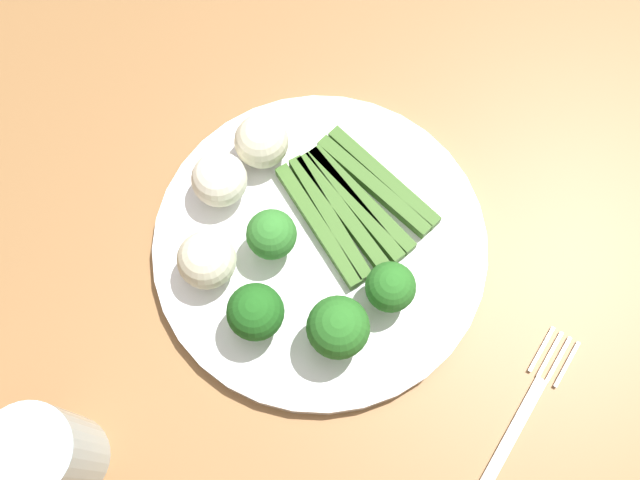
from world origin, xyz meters
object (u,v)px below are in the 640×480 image
at_px(dining_table, 396,282).
at_px(broccoli_outer_edge, 256,312).
at_px(plate, 320,245).
at_px(broccoli_back, 272,235).
at_px(fork, 523,414).
at_px(asparagus_bundle, 352,203).
at_px(broccoli_left, 390,287).
at_px(cauliflower_near_fork, 261,141).
at_px(cauliflower_mid, 207,260).
at_px(water_glass, 48,454).
at_px(cauliflower_edge, 219,179).
at_px(broccoli_front, 338,328).

distance_m(dining_table, broccoli_outer_edge, 0.22).
bearing_deg(plate, broccoli_back, -131.51).
bearing_deg(fork, broccoli_back, 88.56).
bearing_deg(dining_table, fork, -16.46).
distance_m(asparagus_bundle, broccoli_outer_edge, 0.14).
xyz_separation_m(broccoli_outer_edge, fork, (0.21, 0.09, -0.05)).
height_order(broccoli_back, fork, broccoli_back).
height_order(broccoli_left, cauliflower_near_fork, broccoli_left).
height_order(asparagus_bundle, fork, asparagus_bundle).
height_order(cauliflower_mid, fork, cauliflower_mid).
bearing_deg(broccoli_back, cauliflower_mid, -117.00).
bearing_deg(dining_table, broccoli_outer_edge, -109.08).
height_order(cauliflower_mid, cauliflower_near_fork, cauliflower_mid).
distance_m(plate, cauliflower_mid, 0.10).
distance_m(cauliflower_near_fork, fork, 0.32).
bearing_deg(broccoli_left, fork, 0.99).
relative_size(dining_table, water_glass, 13.55).
relative_size(plate, fork, 1.78).
distance_m(broccoli_outer_edge, cauliflower_mid, 0.06).
distance_m(fork, water_glass, 0.38).
bearing_deg(cauliflower_edge, broccoli_front, -10.47).
distance_m(plate, water_glass, 0.28).
bearing_deg(plate, broccoli_front, -38.15).
bearing_deg(cauliflower_mid, broccoli_outer_edge, -5.34).
distance_m(plate, broccoli_left, 0.08).
bearing_deg(asparagus_bundle, water_glass, -84.23).
bearing_deg(cauliflower_edge, cauliflower_near_fork, 88.44).
distance_m(asparagus_bundle, water_glass, 0.32).
bearing_deg(plate, fork, 1.12).
height_order(dining_table, asparagus_bundle, asparagus_bundle).
bearing_deg(plate, dining_table, 42.00).
relative_size(plate, asparagus_bundle, 2.10).
xyz_separation_m(plate, fork, (0.22, 0.00, -0.01)).
distance_m(broccoli_left, broccoli_back, 0.11).
bearing_deg(cauliflower_mid, fork, 17.37).
bearing_deg(cauliflower_mid, asparagus_bundle, 68.10).
bearing_deg(broccoli_back, water_glass, -90.56).
bearing_deg(cauliflower_mid, broccoli_front, 13.33).
height_order(broccoli_left, cauliflower_edge, broccoli_left).
bearing_deg(fork, broccoli_front, 101.00).
bearing_deg(broccoli_outer_edge, broccoli_left, 53.58).
xyz_separation_m(cauliflower_edge, cauliflower_mid, (0.04, -0.06, 0.00)).
relative_size(fork, water_glass, 1.73).
bearing_deg(broccoli_back, broccoli_outer_edge, -57.12).
xyz_separation_m(broccoli_front, cauliflower_edge, (-0.17, 0.03, -0.01)).
xyz_separation_m(broccoli_outer_edge, cauliflower_mid, (-0.06, 0.01, -0.01)).
height_order(cauliflower_edge, fork, cauliflower_edge).
distance_m(asparagus_bundle, cauliflower_edge, 0.12).
bearing_deg(broccoli_front, dining_table, 94.94).
distance_m(dining_table, broccoli_left, 0.16).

